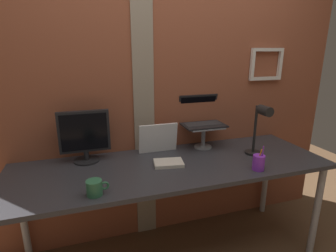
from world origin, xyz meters
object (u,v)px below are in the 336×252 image
pen_cup (259,162)px  coffee_mug (95,188)px  monitor (85,135)px  whiteboard_panel (158,138)px  desk_lamp (260,125)px  laptop (200,116)px

pen_cup → coffee_mug: pen_cup is taller
monitor → coffee_mug: (0.03, -0.49, -0.16)m
whiteboard_panel → desk_lamp: desk_lamp is taller
laptop → monitor: bearing=-175.4°
pen_cup → coffee_mug: 1.05m
desk_lamp → pen_cup: bearing=-124.2°
laptop → desk_lamp: laptop is taller
monitor → whiteboard_panel: (0.54, 0.02, -0.09)m
whiteboard_panel → desk_lamp: 0.76m
desk_lamp → laptop: bearing=130.6°
whiteboard_panel → coffee_mug: whiteboard_panel is taller
whiteboard_panel → pen_cup: whiteboard_panel is taller
desk_lamp → pen_cup: desk_lamp is taller
desk_lamp → pen_cup: (-0.14, -0.20, -0.19)m
coffee_mug → desk_lamp: bearing=9.7°
whiteboard_panel → pen_cup: 0.75m
laptop → whiteboard_panel: bearing=-171.5°
monitor → laptop: (0.91, 0.07, 0.05)m
whiteboard_panel → pen_cup: size_ratio=1.75×
coffee_mug → laptop: bearing=32.8°
desk_lamp → coffee_mug: desk_lamp is taller
monitor → desk_lamp: size_ratio=0.94×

